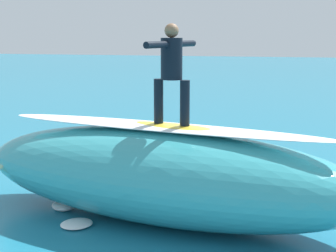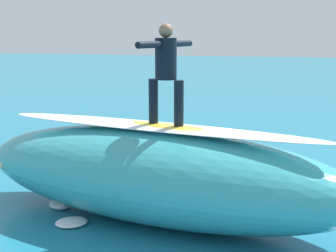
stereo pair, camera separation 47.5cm
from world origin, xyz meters
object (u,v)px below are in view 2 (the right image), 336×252
at_px(surfboard_paddling, 169,159).
at_px(surfer_paddling, 165,153).
at_px(surfer_riding, 166,66).
at_px(surfboard_riding, 166,127).

xyz_separation_m(surfboard_paddling, surfer_paddling, (0.12, 0.04, 0.16)).
bearing_deg(surfboard_paddling, surfer_riding, -93.70).
distance_m(surfboard_riding, surfer_paddling, 4.54).
bearing_deg(surfboard_riding, surfboard_paddling, -58.88).
distance_m(surfboard_paddling, surfer_paddling, 0.20).
bearing_deg(surfer_paddling, surfboard_riding, -92.06).
bearing_deg(surfboard_paddling, surfer_paddling, -180.00).
relative_size(surfboard_riding, surfer_paddling, 1.17).
relative_size(surfer_riding, surfer_paddling, 1.08).
distance_m(surfer_riding, surfer_paddling, 4.98).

